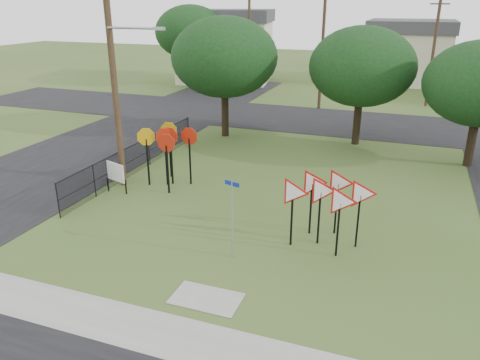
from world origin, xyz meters
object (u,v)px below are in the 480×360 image
Objects in this scene: yield_sign_cluster at (327,194)px; info_board at (116,173)px; street_name_sign at (232,214)px; stop_sign_cluster at (168,143)px.

yield_sign_cluster is 9.69m from info_board.
yield_sign_cluster is at bearing 37.32° from street_name_sign.
yield_sign_cluster is at bearing -21.88° from stop_sign_cluster.
stop_sign_cluster is (-5.12, 5.18, 0.43)m from street_name_sign.
info_board is (-6.86, 3.46, -0.64)m from street_name_sign.
yield_sign_cluster is (2.68, 2.05, 0.31)m from street_name_sign.
yield_sign_cluster reaches higher than info_board.
yield_sign_cluster is 2.34× the size of info_board.
stop_sign_cluster reaches higher than yield_sign_cluster.
yield_sign_cluster is at bearing -8.40° from info_board.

